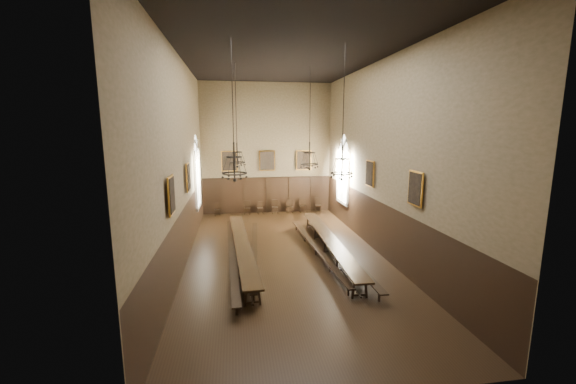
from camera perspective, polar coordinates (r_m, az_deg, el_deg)
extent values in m
cube|color=black|center=(16.79, -0.40, -10.38)|extent=(9.00, 18.00, 0.02)
cube|color=black|center=(16.03, -0.44, 21.41)|extent=(9.00, 18.00, 0.02)
cube|color=#836E50|center=(24.71, -3.44, 6.95)|extent=(9.00, 0.02, 9.00)
cube|color=#836E50|center=(7.07, 10.15, -1.33)|extent=(9.00, 0.02, 9.00)
cube|color=#836E50|center=(15.78, -16.90, 4.70)|extent=(0.02, 18.00, 9.00)
cube|color=#836E50|center=(17.03, 14.84, 5.17)|extent=(0.02, 18.00, 9.00)
cube|color=black|center=(16.43, -7.45, -8.14)|extent=(1.22, 10.04, 0.07)
cube|color=black|center=(16.99, 6.68, -7.49)|extent=(0.98, 10.08, 0.07)
cube|color=black|center=(16.34, -9.01, -9.40)|extent=(0.63, 10.53, 0.05)
cube|color=black|center=(16.61, -5.46, -9.20)|extent=(0.86, 9.18, 0.05)
cube|color=black|center=(16.88, 4.54, -8.86)|extent=(0.72, 9.16, 0.05)
cube|color=black|center=(17.15, 8.07, -8.42)|extent=(0.40, 10.49, 0.05)
cube|color=black|center=(24.68, -11.36, -2.84)|extent=(0.42, 0.42, 0.05)
cube|color=black|center=(24.79, -11.36, -2.24)|extent=(0.39, 0.07, 0.46)
cube|color=black|center=(24.68, -6.61, -2.62)|extent=(0.46, 0.46, 0.05)
cube|color=black|center=(24.80, -6.64, -1.96)|extent=(0.42, 0.08, 0.50)
cube|color=black|center=(24.77, -4.49, -2.61)|extent=(0.43, 0.43, 0.05)
cube|color=black|center=(24.88, -4.52, -2.01)|extent=(0.39, 0.08, 0.46)
cube|color=black|center=(24.82, -2.11, -2.46)|extent=(0.46, 0.46, 0.05)
cube|color=black|center=(24.94, -2.16, -1.80)|extent=(0.43, 0.08, 0.51)
cube|color=black|center=(24.95, 0.28, -2.43)|extent=(0.44, 0.44, 0.05)
cube|color=black|center=(25.07, 0.22, -1.79)|extent=(0.41, 0.07, 0.49)
cube|color=black|center=(25.15, 2.39, -2.25)|extent=(0.44, 0.44, 0.05)
cube|color=black|center=(25.28, 2.32, -1.58)|extent=(0.44, 0.04, 0.53)
cube|color=black|center=(25.36, 4.92, -2.16)|extent=(0.50, 0.50, 0.05)
cube|color=black|center=(25.48, 4.83, -1.48)|extent=(0.45, 0.10, 0.53)
cylinder|color=black|center=(17.77, -8.43, 14.02)|extent=(0.03, 0.03, 3.78)
torus|color=black|center=(17.81, -8.19, 4.76)|extent=(0.80, 0.80, 0.05)
torus|color=black|center=(17.76, -8.24, 6.41)|extent=(0.51, 0.51, 0.04)
cylinder|color=black|center=(17.77, -8.23, 6.11)|extent=(0.06, 0.06, 1.12)
cylinder|color=black|center=(18.60, 3.60, 13.92)|extent=(0.03, 0.03, 3.79)
torus|color=black|center=(18.65, 3.49, 4.50)|extent=(0.94, 0.94, 0.06)
torus|color=black|center=(18.60, 3.51, 6.37)|extent=(0.60, 0.60, 0.04)
cylinder|color=black|center=(18.61, 3.51, 6.03)|extent=(0.07, 0.07, 1.33)
cylinder|color=black|center=(13.10, -9.00, 15.83)|extent=(0.03, 0.03, 3.59)
torus|color=black|center=(13.14, -8.65, 2.99)|extent=(0.93, 0.93, 0.05)
torus|color=black|center=(13.08, -8.72, 5.59)|extent=(0.59, 0.59, 0.04)
cylinder|color=black|center=(13.09, -8.70, 5.12)|extent=(0.07, 0.07, 1.31)
cylinder|color=black|center=(13.81, 9.01, 15.20)|extent=(0.03, 0.03, 3.75)
torus|color=black|center=(13.87, 8.68, 3.00)|extent=(0.87, 0.87, 0.05)
torus|color=black|center=(13.81, 8.74, 5.31)|extent=(0.55, 0.55, 0.04)
cylinder|color=black|center=(13.82, 8.73, 4.89)|extent=(0.06, 0.06, 1.22)
cube|color=gold|center=(24.54, -9.47, 4.93)|extent=(1.10, 0.12, 1.40)
cube|color=black|center=(24.54, -9.47, 4.93)|extent=(0.98, 0.02, 1.28)
cube|color=gold|center=(24.64, -3.40, 5.07)|extent=(1.10, 0.12, 1.40)
cube|color=black|center=(24.64, -3.40, 5.07)|extent=(0.98, 0.02, 1.28)
cube|color=gold|center=(25.01, 2.57, 5.16)|extent=(1.10, 0.12, 1.40)
cube|color=black|center=(25.01, 2.57, 5.16)|extent=(0.98, 0.02, 1.28)
cube|color=gold|center=(16.84, -15.85, 2.33)|extent=(0.12, 1.00, 1.30)
cube|color=black|center=(16.84, -15.85, 2.33)|extent=(0.02, 0.88, 1.18)
cube|color=gold|center=(12.44, -18.35, -0.48)|extent=(0.12, 1.00, 1.30)
cube|color=black|center=(12.44, -18.35, -0.48)|extent=(0.02, 0.88, 1.18)
cube|color=gold|center=(17.97, 13.09, 2.93)|extent=(0.12, 1.00, 1.30)
cube|color=black|center=(17.97, 13.09, 2.93)|extent=(0.02, 0.88, 1.18)
cube|color=gold|center=(13.94, 19.89, 0.53)|extent=(0.12, 1.00, 1.30)
cube|color=black|center=(13.94, 19.89, 0.53)|extent=(0.02, 0.88, 1.18)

